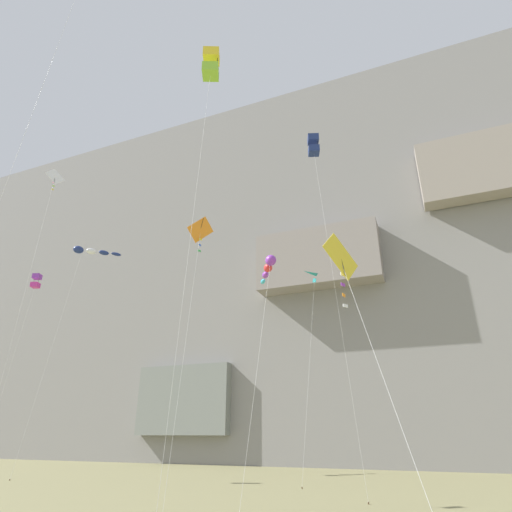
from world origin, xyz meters
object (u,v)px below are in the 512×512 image
at_px(kite_box_mid_center, 36,282).
at_px(kite_diamond_mid_left, 200,234).
at_px(kite_windsock_high_left, 90,251).
at_px(kite_box_far_right, 314,146).
at_px(kite_diamond_high_right, 51,192).
at_px(kite_box_upper_right, 211,65).
at_px(kite_delta_low_center, 318,282).
at_px(kite_diamond_upper_mid, 342,261).
at_px(kite_windsock_high_center, 268,268).

relative_size(kite_box_mid_center, kite_diamond_mid_left, 1.02).
xyz_separation_m(kite_windsock_high_left, kite_box_far_right, (29.99, -5.64, 3.25)).
height_order(kite_diamond_high_right, kite_diamond_mid_left, kite_diamond_high_right).
relative_size(kite_diamond_high_right, kite_box_upper_right, 0.86).
bearing_deg(kite_delta_low_center, kite_diamond_high_right, -129.41).
xyz_separation_m(kite_diamond_upper_mid, kite_box_far_right, (-4.12, 14.92, 17.61)).
distance_m(kite_windsock_high_left, kite_diamond_upper_mid, 42.34).
bearing_deg(kite_diamond_high_right, kite_windsock_high_left, 125.58).
height_order(kite_box_upper_right, kite_diamond_upper_mid, kite_box_upper_right).
bearing_deg(kite_diamond_high_right, kite_windsock_high_center, 0.28).
bearing_deg(kite_box_upper_right, kite_delta_low_center, 86.74).
height_order(kite_diamond_upper_mid, kite_diamond_mid_left, kite_diamond_mid_left).
distance_m(kite_box_mid_center, kite_diamond_mid_left, 22.32).
bearing_deg(kite_diamond_upper_mid, kite_box_far_right, 105.42).
distance_m(kite_delta_low_center, kite_box_mid_center, 28.24).
bearing_deg(kite_windsock_high_left, kite_box_mid_center, -79.28).
relative_size(kite_box_mid_center, kite_windsock_high_left, 0.74).
bearing_deg(kite_windsock_high_left, kite_box_upper_right, -35.19).
bearing_deg(kite_box_far_right, kite_windsock_high_center, -92.86).
relative_size(kite_box_mid_center, kite_box_far_right, 0.64).
xyz_separation_m(kite_delta_low_center, kite_windsock_high_left, (-27.68, -2.72, 6.77)).
distance_m(kite_delta_low_center, kite_diamond_upper_mid, 25.31).
bearing_deg(kite_diamond_mid_left, kite_delta_low_center, 73.96).
bearing_deg(kite_diamond_upper_mid, kite_diamond_mid_left, 145.91).
relative_size(kite_diamond_high_right, kite_diamond_upper_mid, 2.02).
height_order(kite_box_upper_right, kite_windsock_high_center, kite_box_upper_right).
xyz_separation_m(kite_box_upper_right, kite_box_far_right, (3.53, 13.02, 1.91)).
distance_m(kite_box_mid_center, kite_box_upper_right, 28.42).
relative_size(kite_box_mid_center, kite_diamond_high_right, 0.80).
bearing_deg(kite_box_mid_center, kite_windsock_high_center, -17.23).
height_order(kite_diamond_high_right, kite_box_upper_right, kite_box_upper_right).
height_order(kite_windsock_high_center, kite_diamond_mid_left, kite_diamond_mid_left).
distance_m(kite_delta_low_center, kite_diamond_mid_left, 16.52).
height_order(kite_box_mid_center, kite_diamond_high_right, kite_diamond_high_right).
height_order(kite_windsock_high_left, kite_diamond_mid_left, kite_windsock_high_left).
relative_size(kite_box_mid_center, kite_diamond_upper_mid, 1.63).
bearing_deg(kite_box_far_right, kite_delta_low_center, 105.47).
bearing_deg(kite_diamond_upper_mid, kite_delta_low_center, 105.44).
bearing_deg(kite_box_upper_right, kite_box_far_right, 74.83).
distance_m(kite_delta_low_center, kite_windsock_high_center, 20.10).
xyz_separation_m(kite_box_mid_center, kite_box_far_right, (28.52, 2.16, 9.97)).
bearing_deg(kite_delta_low_center, kite_diamond_mid_left, -106.04).
distance_m(kite_box_upper_right, kite_windsock_high_center, 14.32).
relative_size(kite_windsock_high_left, kite_diamond_upper_mid, 2.19).
bearing_deg(kite_diamond_mid_left, kite_box_mid_center, 166.17).
distance_m(kite_diamond_high_right, kite_diamond_upper_mid, 24.99).
bearing_deg(kite_box_far_right, kite_diamond_mid_left, -132.52).
bearing_deg(kite_diamond_high_right, kite_delta_low_center, 50.59).
xyz_separation_m(kite_delta_low_center, kite_diamond_high_right, (-15.84, -19.27, 3.04)).
xyz_separation_m(kite_box_mid_center, kite_diamond_upper_mid, (32.63, -12.76, -7.64)).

